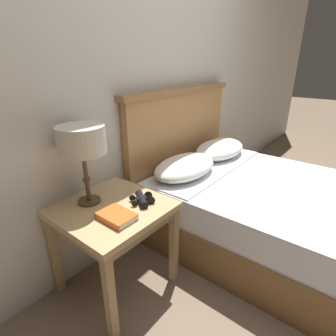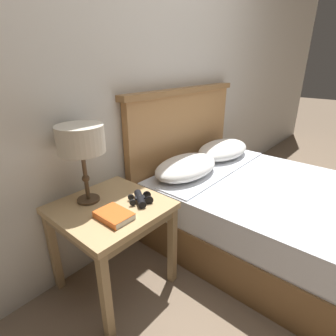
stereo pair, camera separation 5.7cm
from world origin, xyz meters
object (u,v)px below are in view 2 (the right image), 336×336
object	(u,v)px
nightstand	(111,217)
book_on_nightstand	(114,216)
bed	(269,211)
binoculars_pair	(140,199)
table_lamp	(81,141)

from	to	relation	value
nightstand	book_on_nightstand	bearing A→B (deg)	-119.31
bed	book_on_nightstand	size ratio (longest dim) A/B	9.86
nightstand	bed	bearing A→B (deg)	-29.59
book_on_nightstand	binoculars_pair	distance (m)	0.21
book_on_nightstand	nightstand	bearing A→B (deg)	60.69
table_lamp	book_on_nightstand	bearing A→B (deg)	-94.98
book_on_nightstand	binoculars_pair	size ratio (longest dim) A/B	1.20
table_lamp	binoculars_pair	world-z (taller)	table_lamp
table_lamp	bed	bearing A→B (deg)	-33.89
bed	table_lamp	distance (m)	1.43
bed	table_lamp	bearing A→B (deg)	146.11
nightstand	table_lamp	distance (m)	0.46
bed	table_lamp	world-z (taller)	bed
bed	binoculars_pair	xyz separation A→B (m)	(-0.87, 0.47, 0.31)
nightstand	binoculars_pair	distance (m)	0.20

